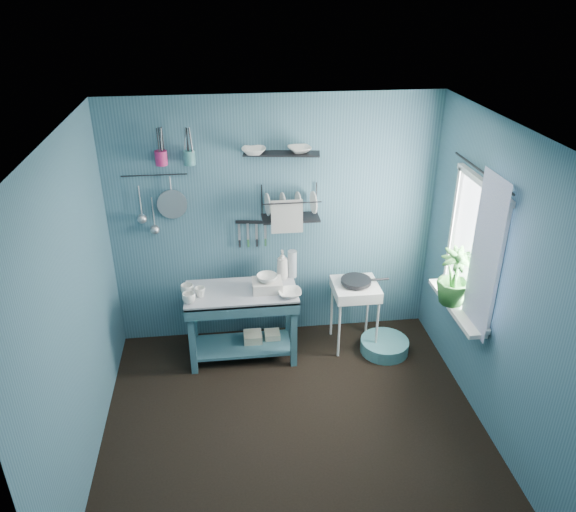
{
  "coord_description": "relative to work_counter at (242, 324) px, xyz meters",
  "views": [
    {
      "loc": [
        -0.49,
        -3.57,
        3.44
      ],
      "look_at": [
        0.05,
        0.85,
        1.2
      ],
      "focal_mm": 35.0,
      "sensor_mm": 36.0,
      "label": 1
    }
  ],
  "objects": [
    {
      "name": "shelf_bowl_left",
      "position": [
        0.18,
        0.34,
        1.67
      ],
      "size": [
        0.24,
        0.24,
        0.05
      ],
      "primitive_type": "imported",
      "rotation": [
        0.0,
        0.0,
        -0.1
      ],
      "color": "white",
      "rests_on": "upper_shelf"
    },
    {
      "name": "curtain_rod",
      "position": [
        1.92,
        -0.61,
        1.67
      ],
      "size": [
        0.02,
        1.05,
        0.02
      ],
      "primitive_type": "cylinder",
      "rotation": [
        1.57,
        0.0,
        0.0
      ],
      "color": "black",
      "rests_on": "wall_right"
    },
    {
      "name": "tub_bowl",
      "position": [
        0.25,
        -0.02,
        0.51
      ],
      "size": [
        0.2,
        0.19,
        0.06
      ],
      "primitive_type": "imported",
      "color": "white",
      "rests_on": "wash_tub"
    },
    {
      "name": "wall_left",
      "position": [
        -1.22,
        -1.06,
        0.87
      ],
      "size": [
        0.0,
        3.0,
        3.0
      ],
      "primitive_type": "plane",
      "rotation": [
        1.57,
        0.0,
        1.57
      ],
      "color": "#355C6D",
      "rests_on": "ground"
    },
    {
      "name": "dish_rack",
      "position": [
        0.51,
        0.31,
        1.12
      ],
      "size": [
        0.57,
        0.3,
        0.32
      ],
      "primitive_type": "cube",
      "rotation": [
        0.0,
        0.0,
        0.12
      ],
      "color": "black",
      "rests_on": "wall_back"
    },
    {
      "name": "soap_bottle",
      "position": [
        0.42,
        0.2,
        0.53
      ],
      "size": [
        0.11,
        0.12,
        0.3
      ],
      "primitive_type": "imported",
      "color": "beige",
      "rests_on": "work_counter"
    },
    {
      "name": "utensil_cup_magenta",
      "position": [
        -0.65,
        0.36,
        1.59
      ],
      "size": [
        0.11,
        0.11,
        0.13
      ],
      "primitive_type": "cylinder",
      "color": "#B0205B",
      "rests_on": "wall_back"
    },
    {
      "name": "ceiling",
      "position": [
        0.38,
        -1.06,
        2.12
      ],
      "size": [
        3.2,
        3.2,
        0.0
      ],
      "primitive_type": "plane",
      "rotation": [
        3.14,
        0.0,
        0.0
      ],
      "color": "silver",
      "rests_on": "ground"
    },
    {
      "name": "utensil_cup_teal",
      "position": [
        -0.4,
        0.36,
        1.58
      ],
      "size": [
        0.11,
        0.11,
        0.13
      ],
      "primitive_type": "cylinder",
      "color": "#387575",
      "rests_on": "wall_back"
    },
    {
      "name": "storage_tin_large",
      "position": [
        0.1,
        0.05,
        -0.27
      ],
      "size": [
        0.18,
        0.18,
        0.22
      ],
      "primitive_type": "cube",
      "color": "tan",
      "rests_on": "floor"
    },
    {
      "name": "floor",
      "position": [
        0.38,
        -1.06,
        -0.38
      ],
      "size": [
        3.2,
        3.2,
        0.0
      ],
      "primitive_type": "plane",
      "color": "black",
      "rests_on": "ground"
    },
    {
      "name": "mug_left",
      "position": [
        -0.48,
        -0.16,
        0.42
      ],
      "size": [
        0.12,
        0.12,
        0.1
      ],
      "primitive_type": "imported",
      "color": "white",
      "rests_on": "work_counter"
    },
    {
      "name": "mug_mid",
      "position": [
        -0.38,
        -0.06,
        0.42
      ],
      "size": [
        0.14,
        0.14,
        0.09
      ],
      "primitive_type": "imported",
      "rotation": [
        0.0,
        0.0,
        0.52
      ],
      "color": "white",
      "rests_on": "work_counter"
    },
    {
      "name": "window_glass",
      "position": [
        1.96,
        -0.61,
        1.02
      ],
      "size": [
        0.0,
        1.1,
        1.1
      ],
      "primitive_type": "plane",
      "rotation": [
        1.57,
        0.0,
        1.57
      ],
      "color": "white",
      "rests_on": "wall_right"
    },
    {
      "name": "floor_basin",
      "position": [
        1.43,
        -0.11,
        -0.31
      ],
      "size": [
        0.49,
        0.49,
        0.13
      ],
      "primitive_type": "cylinder",
      "color": "teal",
      "rests_on": "floor"
    },
    {
      "name": "colander",
      "position": [
        -0.6,
        0.39,
        1.13
      ],
      "size": [
        0.28,
        0.03,
        0.28
      ],
      "primitive_type": "cylinder",
      "rotation": [
        1.54,
        0.0,
        0.0
      ],
      "color": "#ACAFB5",
      "rests_on": "wall_back"
    },
    {
      "name": "frying_pan",
      "position": [
        1.13,
        0.07,
        0.37
      ],
      "size": [
        0.3,
        0.3,
        0.03
      ],
      "primitive_type": "cylinder",
      "color": "black",
      "rests_on": "hotplate_stand"
    },
    {
      "name": "wash_tub",
      "position": [
        0.25,
        -0.02,
        0.43
      ],
      "size": [
        0.28,
        0.22,
        0.1
      ],
      "primitive_type": "cube",
      "color": "beige",
      "rests_on": "work_counter"
    },
    {
      "name": "shelf_bowl_right",
      "position": [
        0.6,
        0.34,
        1.66
      ],
      "size": [
        0.24,
        0.24,
        0.05
      ],
      "primitive_type": "imported",
      "rotation": [
        0.0,
        0.0,
        0.14
      ],
      "color": "white",
      "rests_on": "upper_shelf"
    },
    {
      "name": "counter_bowl",
      "position": [
        0.45,
        -0.15,
        0.4
      ],
      "size": [
        0.22,
        0.22,
        0.05
      ],
      "primitive_type": "imported",
      "color": "white",
      "rests_on": "work_counter"
    },
    {
      "name": "wall_right",
      "position": [
        1.98,
        -1.06,
        0.87
      ],
      "size": [
        0.0,
        3.0,
        3.0
      ],
      "primitive_type": "plane",
      "rotation": [
        1.57,
        0.0,
        -1.57
      ],
      "color": "#355C6D",
      "rests_on": "ground"
    },
    {
      "name": "potted_plant",
      "position": [
        1.84,
        -0.57,
        0.71
      ],
      "size": [
        0.33,
        0.33,
        0.52
      ],
      "primitive_type": "imported",
      "rotation": [
        0.0,
        0.0,
        -0.14
      ],
      "color": "#296428",
      "rests_on": "windowsill"
    },
    {
      "name": "water_bottle",
      "position": [
        0.52,
        0.22,
        0.52
      ],
      "size": [
        0.09,
        0.09,
        0.28
      ],
      "primitive_type": "cylinder",
      "color": "#9FAAB1",
      "rests_on": "work_counter"
    },
    {
      "name": "knife_strip",
      "position": [
        0.15,
        0.41,
        0.9
      ],
      "size": [
        0.32,
        0.07,
        0.03
      ],
      "primitive_type": "cube",
      "rotation": [
        0.0,
        0.0,
        -0.16
      ],
      "color": "black",
      "rests_on": "wall_back"
    },
    {
      "name": "hotplate_stand",
      "position": [
        1.13,
        0.07,
        -0.02
      ],
      "size": [
        0.49,
        0.49,
        0.71
      ],
      "primitive_type": "cube",
      "rotation": [
        0.0,
        0.0,
        0.12
      ],
      "color": "white",
      "rests_on": "floor"
    },
    {
      "name": "storage_tin_small",
      "position": [
        0.3,
        0.08,
        -0.28
      ],
      "size": [
        0.15,
        0.15,
        0.2
      ],
      "primitive_type": "cube",
      "color": "tan",
      "rests_on": "floor"
    },
    {
      "name": "windowsill",
      "position": [
        1.88,
        -0.61,
        0.43
      ],
      "size": [
        0.16,
        0.95,
        0.04
      ],
      "primitive_type": "cube",
      "color": "white",
      "rests_on": "wall_right"
    },
    {
      "name": "work_counter",
      "position": [
        0.0,
        0.0,
        0.0
      ],
      "size": [
        1.08,
        0.57,
        0.75
      ],
      "primitive_type": "cube",
      "rotation": [
        0.0,
        0.0,
        -0.03
      ],
      "color": "#315C68",
      "rests_on": "floor"
    },
    {
      "name": "ladle_inner",
      "position": [
        -0.78,
        0.4,
        1.05
      ],
      "size": [
        0.01,
        0.01,
        0.3
      ],
      "primitive_type": "cylinder",
      "color": "#ACAFB5",
      "rests_on": "wall_back"
    },
    {
      "name": "curtain",
      "position": [
        1.9,
        -0.91,
        1.07
      ],
      "size": [
        0.0,
        1.35,
        1.35
      ],
      "primitive_type": "plane",
      "rotation": [
        1.57,
        0.0,
        1.57
      ],
      "color": "white",
      "rests_on": "wall_right"
    },
    {
      "name": "hook_rail",
      "position": [
        -0.74,
        0.41,
        1.42
      ],
      "size": [
        0.6,
        0.01,
        0.01
      ],
      "primitive_type": "cylinder",
      "rotation": [
        0.0,
        1.57,
        0.0
      ],
      "color": "black",
      "rests_on": "wall_back"
    },
    {
      "name": "mug_right",
      "position": [
        -0.5,
        0.0,
        0.42
      ],
      "size": [
        0.17,
        0.17,
        0.1
      ],
      "primitive_type": "imported",
      "rotation": [
        0.0,
        0.0,
        1.05
      ],
      "color": "white",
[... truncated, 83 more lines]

